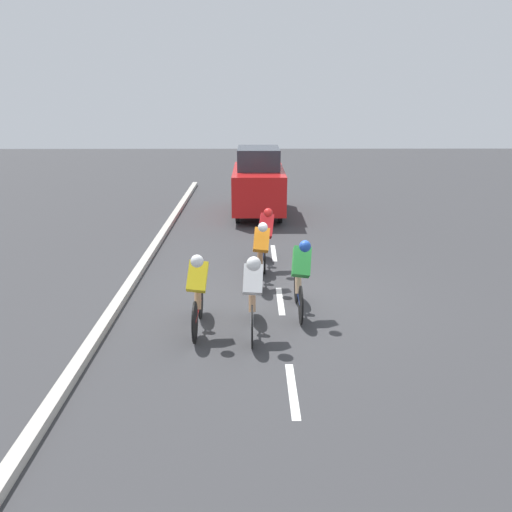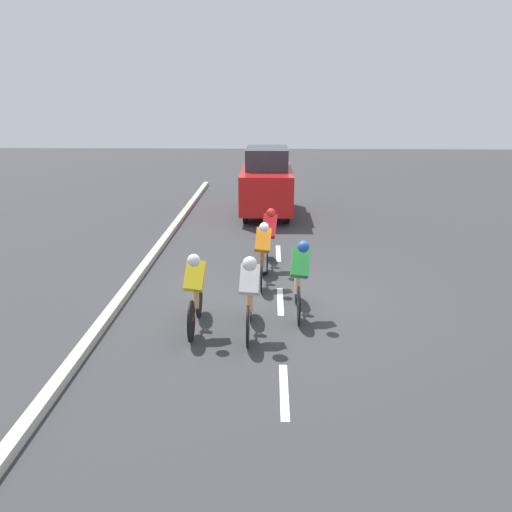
% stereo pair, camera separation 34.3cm
% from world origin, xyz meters
% --- Properties ---
extents(ground_plane, '(60.00, 60.00, 0.00)m').
position_xyz_m(ground_plane, '(0.00, 0.00, 0.00)').
color(ground_plane, '#38383A').
extents(lane_stripe_near, '(0.12, 1.40, 0.01)m').
position_xyz_m(lane_stripe_near, '(0.00, 3.40, 0.00)').
color(lane_stripe_near, white).
rests_on(lane_stripe_near, ground).
extents(lane_stripe_mid, '(0.12, 1.40, 0.01)m').
position_xyz_m(lane_stripe_mid, '(0.00, 0.20, 0.00)').
color(lane_stripe_mid, white).
rests_on(lane_stripe_mid, ground).
extents(lane_stripe_far, '(0.12, 1.40, 0.01)m').
position_xyz_m(lane_stripe_far, '(0.00, -3.00, 0.00)').
color(lane_stripe_far, white).
rests_on(lane_stripe_far, ground).
extents(curb, '(0.20, 27.33, 0.14)m').
position_xyz_m(curb, '(3.20, 0.20, 0.07)').
color(curb, '#B7B2A8').
rests_on(curb, ground).
extents(cyclist_white, '(0.35, 1.75, 1.49)m').
position_xyz_m(cyclist_white, '(0.56, 1.68, 0.78)').
color(cyclist_white, black).
rests_on(cyclist_white, ground).
extents(cyclist_green, '(0.38, 1.69, 1.51)m').
position_xyz_m(cyclist_green, '(-0.33, 0.82, 0.78)').
color(cyclist_green, black).
rests_on(cyclist_green, ground).
extents(cyclist_yellow, '(0.38, 1.66, 1.48)m').
position_xyz_m(cyclist_yellow, '(1.50, 1.54, 0.77)').
color(cyclist_yellow, black).
rests_on(cyclist_yellow, ground).
extents(cyclist_orange, '(0.37, 1.71, 1.45)m').
position_xyz_m(cyclist_orange, '(0.38, -0.76, 0.75)').
color(cyclist_orange, black).
rests_on(cyclist_orange, ground).
extents(cyclist_red, '(0.40, 1.70, 1.50)m').
position_xyz_m(cyclist_red, '(0.25, -1.89, 0.78)').
color(cyclist_red, black).
rests_on(cyclist_red, ground).
extents(support_car, '(1.70, 3.82, 2.27)m').
position_xyz_m(support_car, '(0.35, -7.50, 1.12)').
color(support_car, black).
rests_on(support_car, ground).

